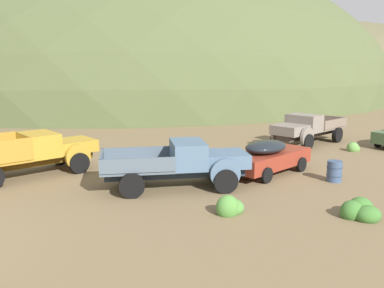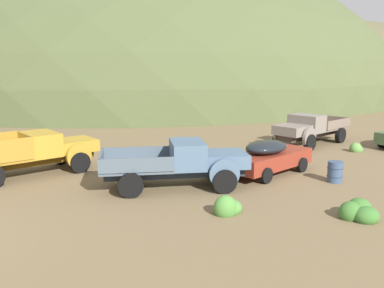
{
  "view_description": "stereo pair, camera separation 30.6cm",
  "coord_description": "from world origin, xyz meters",
  "px_view_note": "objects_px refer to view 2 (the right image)",
  "views": [
    {
      "loc": [
        3.11,
        -12.82,
        4.96
      ],
      "look_at": [
        10.54,
        3.23,
        1.53
      ],
      "focal_mm": 38.86,
      "sensor_mm": 36.0,
      "label": 1
    },
    {
      "loc": [
        3.39,
        -12.95,
        4.96
      ],
      "look_at": [
        10.54,
        3.23,
        1.53
      ],
      "focal_mm": 38.86,
      "sensor_mm": 36.0,
      "label": 2
    }
  ],
  "objects_px": {
    "truck_chalk_blue": "(186,163)",
    "oil_drum_spare": "(335,172)",
    "car_rust_red": "(271,156)",
    "truck_mustard": "(38,152)",
    "truck_primer_gray": "(307,129)"
  },
  "relations": [
    {
      "from": "truck_chalk_blue",
      "to": "truck_primer_gray",
      "type": "distance_m",
      "value": 11.53
    },
    {
      "from": "truck_chalk_blue",
      "to": "oil_drum_spare",
      "type": "bearing_deg",
      "value": -2.48
    },
    {
      "from": "truck_mustard",
      "to": "truck_chalk_blue",
      "type": "relative_size",
      "value": 1.04
    },
    {
      "from": "car_rust_red",
      "to": "truck_chalk_blue",
      "type": "bearing_deg",
      "value": 165.3
    },
    {
      "from": "truck_mustard",
      "to": "oil_drum_spare",
      "type": "relative_size",
      "value": 7.2
    },
    {
      "from": "truck_chalk_blue",
      "to": "oil_drum_spare",
      "type": "xyz_separation_m",
      "value": [
        6.06,
        -1.94,
        -0.54
      ]
    },
    {
      "from": "oil_drum_spare",
      "to": "truck_primer_gray",
      "type": "bearing_deg",
      "value": 59.1
    },
    {
      "from": "car_rust_red",
      "to": "oil_drum_spare",
      "type": "distance_m",
      "value": 2.87
    },
    {
      "from": "oil_drum_spare",
      "to": "truck_chalk_blue",
      "type": "bearing_deg",
      "value": 162.23
    },
    {
      "from": "truck_mustard",
      "to": "oil_drum_spare",
      "type": "xyz_separation_m",
      "value": [
        11.42,
        -6.59,
        -0.57
      ]
    },
    {
      "from": "truck_chalk_blue",
      "to": "oil_drum_spare",
      "type": "height_order",
      "value": "truck_chalk_blue"
    },
    {
      "from": "car_rust_red",
      "to": "truck_primer_gray",
      "type": "relative_size",
      "value": 0.79
    },
    {
      "from": "car_rust_red",
      "to": "truck_mustard",
      "type": "bearing_deg",
      "value": 136.76
    },
    {
      "from": "truck_mustard",
      "to": "truck_primer_gray",
      "type": "relative_size",
      "value": 1.04
    },
    {
      "from": "truck_mustard",
      "to": "truck_chalk_blue",
      "type": "height_order",
      "value": "truck_mustard"
    }
  ]
}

